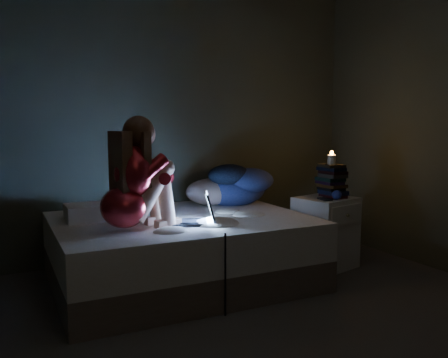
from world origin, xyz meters
TOP-DOWN VIEW (x-y plane):
  - floor at (0.00, 0.00)m, footprint 3.60×3.80m
  - wall_back at (0.00, 1.91)m, footprint 3.60×0.02m
  - bed at (-0.26, 1.10)m, footprint 1.86×1.40m
  - pillow at (-0.87, 1.30)m, footprint 0.40×0.29m
  - woman at (-0.77, 0.82)m, footprint 0.53×0.41m
  - laptop at (-0.29, 0.84)m, footprint 0.40×0.34m
  - clothes_pile at (0.38, 1.50)m, footprint 0.76×0.69m
  - nightstand at (0.99, 0.95)m, footprint 0.54×0.50m
  - book_stack at (1.04, 0.95)m, footprint 0.19×0.25m
  - candle at (1.04, 0.95)m, footprint 0.07×0.07m
  - phone at (0.87, 0.87)m, footprint 0.12×0.16m
  - blue_orb at (0.95, 0.82)m, footprint 0.08×0.08m

SIDE VIEW (x-z plane):
  - floor at x=0.00m, z-range -0.02..0.00m
  - bed at x=-0.26m, z-range 0.00..0.51m
  - nightstand at x=0.99m, z-range 0.00..0.60m
  - pillow at x=-0.87m, z-range 0.51..0.63m
  - phone at x=0.87m, z-range 0.60..0.61m
  - laptop at x=-0.29m, z-range 0.51..0.75m
  - blue_orb at x=0.95m, z-range 0.60..0.68m
  - clothes_pile at x=0.38m, z-range 0.51..0.89m
  - book_stack at x=1.04m, z-range 0.60..0.91m
  - woman at x=-0.77m, z-range 0.51..1.28m
  - candle at x=1.04m, z-range 0.91..0.99m
  - wall_back at x=0.00m, z-range 0.00..2.60m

